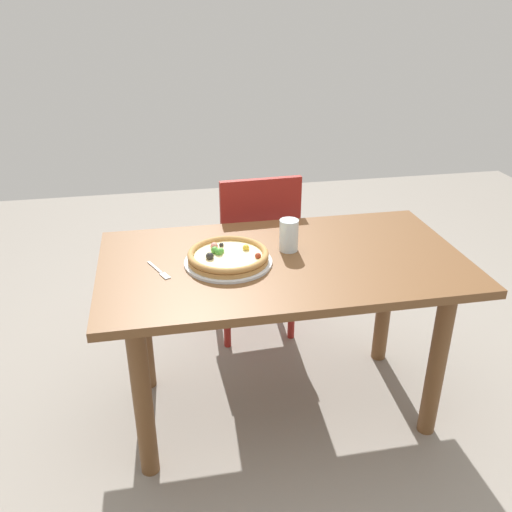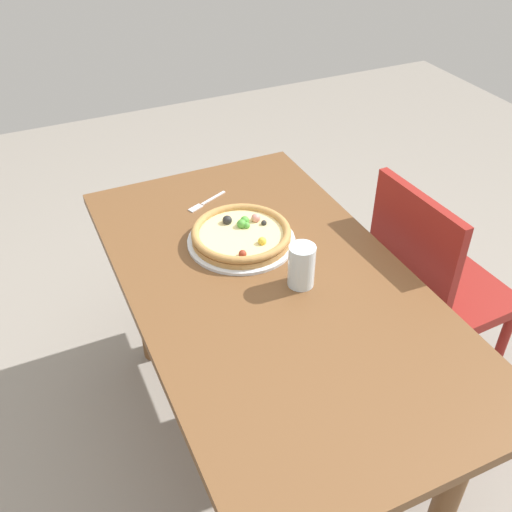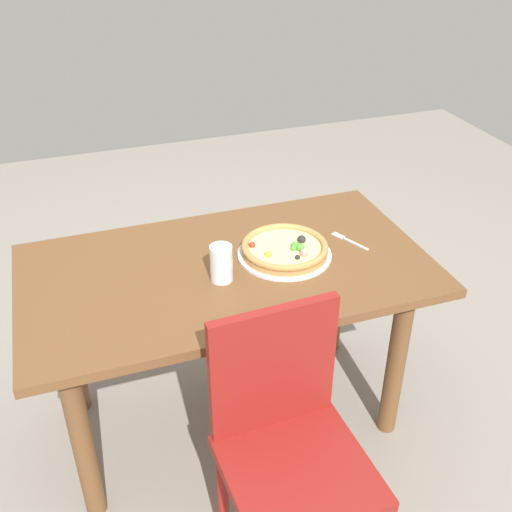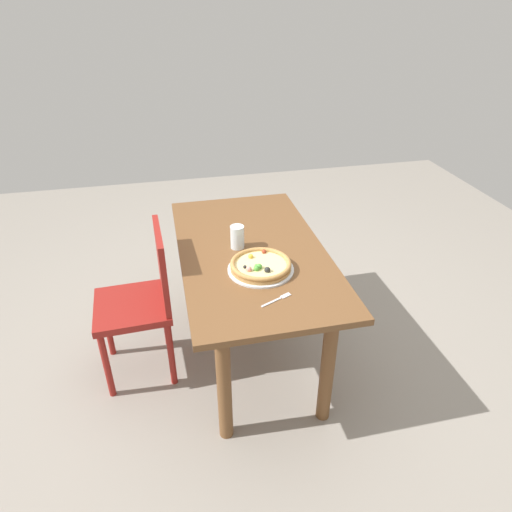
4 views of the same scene
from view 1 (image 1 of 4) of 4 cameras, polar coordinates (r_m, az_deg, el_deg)
The scene contains 7 objects.
ground_plane at distance 2.49m, azimuth 2.50°, elevation -15.45°, with size 6.00×6.00×0.00m, color gray.
dining_table at distance 2.13m, azimuth 2.82°, elevation -3.06°, with size 1.40×0.78×0.73m.
chair_near at distance 2.71m, azimuth -0.11°, elevation 0.87°, with size 0.42×0.42×0.89m.
plate at distance 2.04m, azimuth -2.94°, elevation -0.62°, with size 0.33×0.33×0.01m, color silver.
pizza at distance 2.03m, azimuth -2.98°, elevation 0.03°, with size 0.31×0.31×0.05m.
fork at distance 2.01m, azimuth -10.10°, elevation -1.61°, with size 0.08×0.16×0.00m.
drinking_glass at distance 2.12m, azimuth 3.48°, elevation 2.21°, with size 0.07×0.07×0.13m, color silver.
Camera 1 is at (0.45, 1.81, 1.65)m, focal length 37.96 mm.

